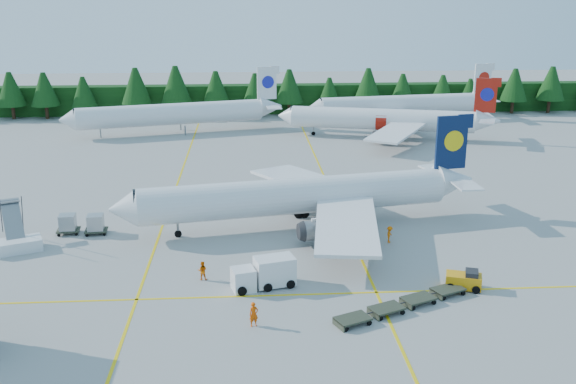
{
  "coord_description": "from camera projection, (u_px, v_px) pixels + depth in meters",
  "views": [
    {
      "loc": [
        -4.72,
        -54.64,
        23.93
      ],
      "look_at": [
        -0.27,
        12.05,
        3.5
      ],
      "focal_mm": 40.0,
      "sensor_mm": 36.0,
      "label": 1
    }
  ],
  "objects": [
    {
      "name": "service_truck",
      "position": [
        264.0,
        273.0,
        54.73
      ],
      "size": [
        5.7,
        3.26,
        2.6
      ],
      "rotation": [
        0.0,
        0.0,
        0.26
      ],
      "color": "white",
      "rests_on": "ground"
    },
    {
      "name": "taxi_stripe_a",
      "position": [
        171.0,
        203.0,
        77.63
      ],
      "size": [
        0.25,
        120.0,
        0.01
      ],
      "primitive_type": "cube",
      "color": "yellow",
      "rests_on": "ground"
    },
    {
      "name": "treeline_hedge",
      "position": [
        268.0,
        99.0,
        136.8
      ],
      "size": [
        220.0,
        4.0,
        6.0
      ],
      "primitive_type": "cube",
      "color": "black",
      "rests_on": "ground"
    },
    {
      "name": "airliner_red",
      "position": [
        378.0,
        120.0,
        112.28
      ],
      "size": [
        36.65,
        29.76,
        10.88
      ],
      "rotation": [
        0.0,
        0.0,
        -0.26
      ],
      "color": "silver",
      "rests_on": "ground"
    },
    {
      "name": "airstairs",
      "position": [
        16.0,
        242.0,
        62.88
      ],
      "size": [
        5.43,
        6.96,
        4.1
      ],
      "rotation": [
        0.0,
        0.0,
        0.4
      ],
      "color": "silver",
      "rests_on": "ground"
    },
    {
      "name": "airliner_far_right",
      "position": [
        395.0,
        105.0,
        126.51
      ],
      "size": [
        37.87,
        8.79,
        11.05
      ],
      "rotation": [
        0.0,
        0.0,
        0.15
      ],
      "color": "silver",
      "rests_on": "ground"
    },
    {
      "name": "airliner_far_left",
      "position": [
        165.0,
        114.0,
        115.66
      ],
      "size": [
        38.5,
        12.71,
        11.41
      ],
      "rotation": [
        0.0,
        0.0,
        0.25
      ],
      "color": "silver",
      "rests_on": "ground"
    },
    {
      "name": "ground",
      "position": [
        300.0,
        266.0,
        59.44
      ],
      "size": [
        320.0,
        320.0,
        0.0
      ],
      "primitive_type": "plane",
      "color": "#9E9D98",
      "rests_on": "ground"
    },
    {
      "name": "crew_b",
      "position": [
        202.0,
        271.0,
        56.3
      ],
      "size": [
        0.88,
        0.71,
        1.72
      ],
      "primitive_type": "imported",
      "rotation": [
        0.0,
        0.0,
        3.07
      ],
      "color": "#DC5A04",
      "rests_on": "ground"
    },
    {
      "name": "baggage_tug",
      "position": [
        465.0,
        280.0,
        54.65
      ],
      "size": [
        3.3,
        2.43,
        1.58
      ],
      "rotation": [
        0.0,
        0.0,
        -0.32
      ],
      "color": "orange",
      "rests_on": "ground"
    },
    {
      "name": "dolly_train",
      "position": [
        403.0,
        303.0,
        51.14
      ],
      "size": [
        11.86,
        7.11,
        0.15
      ],
      "rotation": [
        0.0,
        0.0,
        0.41
      ],
      "color": "#34392A",
      "rests_on": "ground"
    },
    {
      "name": "crew_c",
      "position": [
        390.0,
        234.0,
        64.84
      ],
      "size": [
        0.76,
        0.86,
        1.73
      ],
      "primitive_type": "imported",
      "rotation": [
        0.0,
        0.0,
        1.08
      ],
      "color": "#E75F04",
      "rests_on": "ground"
    },
    {
      "name": "airliner_navy",
      "position": [
        289.0,
        197.0,
        68.39
      ],
      "size": [
        38.84,
        31.69,
        11.38
      ],
      "rotation": [
        0.0,
        0.0,
        0.18
      ],
      "color": "silver",
      "rests_on": "ground"
    },
    {
      "name": "crew_a",
      "position": [
        254.0,
        314.0,
        48.32
      ],
      "size": [
        0.8,
        0.64,
        1.94
      ],
      "primitive_type": "imported",
      "rotation": [
        0.0,
        0.0,
        0.27
      ],
      "color": "#D94704",
      "rests_on": "ground"
    },
    {
      "name": "taxi_stripe_cross",
      "position": [
        306.0,
        294.0,
        53.71
      ],
      "size": [
        80.0,
        0.25,
        0.01
      ],
      "primitive_type": "cube",
      "color": "yellow",
      "rests_on": "ground"
    },
    {
      "name": "taxi_stripe_b",
      "position": [
        334.0,
        199.0,
        78.9
      ],
      "size": [
        0.25,
        120.0,
        0.01
      ],
      "primitive_type": "cube",
      "color": "yellow",
      "rests_on": "ground"
    },
    {
      "name": "uld_pair",
      "position": [
        82.0,
        223.0,
        67.12
      ],
      "size": [
        5.36,
        2.21,
        1.76
      ],
      "rotation": [
        0.0,
        0.0,
        0.09
      ],
      "color": "#34392A",
      "rests_on": "ground"
    }
  ]
}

